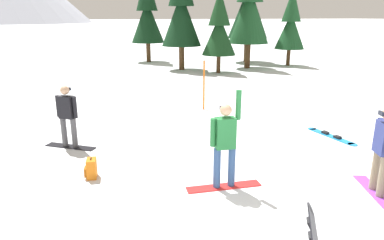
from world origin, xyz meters
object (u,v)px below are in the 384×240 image
Objects in this scene: pine_tree_slender at (219,28)px; pine_tree_young at (147,13)px; pine_tree_short at (291,24)px; loose_snowboard_near_left at (313,232)px; pine_tree_twin at (181,9)px; loose_snowboard_far_spare at (331,136)px; snowboarder_background at (67,115)px; trail_marker_pole at (204,85)px; backpack_orange at (91,169)px; pine_tree_leaning at (249,1)px; snowboarder_midground at (225,143)px; snowboarder_foreground at (383,150)px; pine_tree_broad at (250,5)px.

pine_tree_young is (-2.78, 7.06, 0.91)m from pine_tree_slender.
loose_snowboard_near_left is at bearing -124.36° from pine_tree_short.
loose_snowboard_far_spare is at bearing -91.36° from pine_tree_twin.
snowboarder_background is 15.24m from pine_tree_twin.
trail_marker_pole is 0.26× the size of pine_tree_twin.
pine_tree_twin reaches higher than loose_snowboard_far_spare.
snowboarder_background is 3.65× the size of backpack_orange.
pine_tree_leaning reaches higher than pine_tree_twin.
snowboarder_midground is 17.38m from pine_tree_twin.
pine_tree_young is (0.97, 22.76, 2.75)m from snowboarder_foreground.
loose_snowboard_near_left is at bearing -102.79° from pine_tree_twin.
pine_tree_leaning is (8.82, 12.44, 3.60)m from trail_marker_pole.
snowboarder_foreground is at bearing -112.20° from pine_tree_leaning.
trail_marker_pole is 0.37× the size of pine_tree_slender.
snowboarder_background is 19.16m from pine_tree_young.
snowboarder_background is 0.32× the size of pine_tree_short.
pine_tree_young is 7.75m from pine_tree_leaning.
snowboarder_midground is at bearing -120.82° from pine_tree_broad.
snowboarder_midground is at bearing -108.86° from trail_marker_pole.
snowboarder_background reaches higher than backpack_orange.
loose_snowboard_far_spare is at bearing 45.52° from loose_snowboard_near_left.
trail_marker_pole is (1.53, 8.29, 0.81)m from loose_snowboard_near_left.
pine_tree_broad reaches higher than trail_marker_pole.
loose_snowboard_near_left is at bearing -75.18° from snowboarder_midground.
pine_tree_leaning is (10.35, 20.73, 4.42)m from loose_snowboard_near_left.
snowboarder_foreground is 0.22× the size of pine_tree_leaning.
pine_tree_short is at bearing -5.60° from pine_tree_twin.
backpack_orange is (-2.57, 1.47, -0.77)m from snowboarder_midground.
pine_tree_twin reaches higher than snowboarder_midground.
pine_tree_short is at bearing 1.35° from pine_tree_broad.
snowboarder_foreground is 0.23× the size of pine_tree_broad.
pine_tree_leaning is (13.85, 14.93, 3.63)m from snowboarder_background.
snowboarder_midground is at bearing -129.12° from pine_tree_short.
trail_marker_pole is 11.06m from pine_tree_twin.
loose_snowboard_near_left is 8.47m from trail_marker_pole.
snowboarder_midground reaches higher than loose_snowboard_far_spare.
snowboarder_midground is at bearing -157.90° from loose_snowboard_far_spare.
pine_tree_short is (12.74, 15.67, 1.98)m from snowboarder_midground.
pine_tree_broad is (9.30, 15.59, 3.20)m from snowboarder_midground.
loose_snowboard_near_left is 3.15× the size of backpack_orange.
pine_tree_short reaches higher than snowboarder_midground.
pine_tree_slender is (5.96, 16.49, 2.66)m from loose_snowboard_near_left.
trail_marker_pole reaches higher than snowboarder_foreground.
loose_snowboard_far_spare is 7.02m from backpack_orange.
loose_snowboard_near_left is 0.18× the size of pine_tree_leaning.
pine_tree_twin reaches higher than pine_tree_slender.
pine_tree_broad is 8.06m from pine_tree_young.
snowboarder_background is at bearing -121.09° from pine_tree_twin.
snowboarder_foreground is 0.96× the size of trail_marker_pole.
pine_tree_short reaches higher than snowboarder_foreground.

